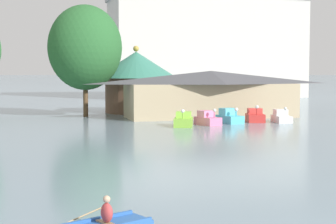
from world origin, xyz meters
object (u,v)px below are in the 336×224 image
object	(u,v)px
pedal_boat_cyan	(229,117)
green_roof_pavilion	(136,78)
pedal_boat_lime	(183,120)
pedal_boat_red	(255,116)
boathouse	(211,93)
shoreline_tree_mid	(85,48)
pedal_boat_white	(281,117)
background_building_block	(206,47)
pedal_boat_pink	(207,119)

from	to	relation	value
pedal_boat_cyan	green_roof_pavilion	size ratio (longest dim) A/B	0.30
pedal_boat_lime	pedal_boat_red	world-z (taller)	pedal_boat_red
pedal_boat_lime	pedal_boat_red	xyz separation A→B (m)	(8.04, 2.32, 0.01)
pedal_boat_lime	pedal_boat_red	size ratio (longest dim) A/B	1.24
boathouse	shoreline_tree_mid	world-z (taller)	shoreline_tree_mid
pedal_boat_white	boathouse	bearing A→B (deg)	-137.60
pedal_boat_red	background_building_block	distance (m)	53.07
green_roof_pavilion	pedal_boat_pink	bearing A→B (deg)	-78.52
pedal_boat_lime	pedal_boat_red	bearing A→B (deg)	125.80
background_building_block	shoreline_tree_mid	bearing A→B (deg)	-124.68
pedal_boat_pink	pedal_boat_red	size ratio (longest dim) A/B	1.08
pedal_boat_pink	pedal_boat_cyan	bearing A→B (deg)	95.32
pedal_boat_cyan	background_building_block	size ratio (longest dim) A/B	0.08
green_roof_pavilion	background_building_block	world-z (taller)	background_building_block
pedal_boat_lime	pedal_boat_pink	size ratio (longest dim) A/B	1.14
pedal_boat_pink	pedal_boat_white	distance (m)	7.89
pedal_boat_red	boathouse	bearing A→B (deg)	-144.75
pedal_boat_cyan	shoreline_tree_mid	world-z (taller)	shoreline_tree_mid
pedal_boat_lime	boathouse	size ratio (longest dim) A/B	0.16
pedal_boat_pink	pedal_boat_lime	bearing A→B (deg)	-92.86
green_roof_pavilion	shoreline_tree_mid	bearing A→B (deg)	-146.24
pedal_boat_red	background_building_block	bearing A→B (deg)	-179.79
pedal_boat_pink	boathouse	distance (m)	8.63
pedal_boat_red	pedal_boat_white	bearing A→B (deg)	81.60
pedal_boat_pink	pedal_boat_red	distance (m)	5.74
pedal_boat_white	shoreline_tree_mid	distance (m)	22.40
shoreline_tree_mid	boathouse	bearing A→B (deg)	-18.89
pedal_boat_pink	background_building_block	bearing A→B (deg)	142.38
pedal_boat_cyan	background_building_block	world-z (taller)	background_building_block
pedal_boat_lime	pedal_boat_white	distance (m)	10.48
boathouse	pedal_boat_red	bearing A→B (deg)	-68.59
boathouse	pedal_boat_pink	bearing A→B (deg)	-111.65
pedal_boat_lime	green_roof_pavilion	distance (m)	17.76
green_roof_pavilion	shoreline_tree_mid	xyz separation A→B (m)	(-6.57, -4.39, 3.35)
pedal_boat_white	background_building_block	distance (m)	53.51
boathouse	green_roof_pavilion	size ratio (longest dim) A/B	1.95
pedal_boat_pink	background_building_block	distance (m)	56.10
pedal_boat_pink	boathouse	world-z (taller)	boathouse
pedal_boat_white	shoreline_tree_mid	world-z (taller)	shoreline_tree_mid
green_roof_pavilion	background_building_block	bearing A→B (deg)	59.32
pedal_boat_lime	background_building_block	distance (m)	57.62
boathouse	green_roof_pavilion	bearing A→B (deg)	126.15
boathouse	pedal_boat_lime	bearing A→B (deg)	-123.44
pedal_boat_pink	shoreline_tree_mid	distance (m)	17.27
pedal_boat_pink	background_building_block	xyz separation A→B (m)	(17.83, 52.38, 9.27)
pedal_boat_cyan	boathouse	world-z (taller)	boathouse
pedal_boat_pink	background_building_block	size ratio (longest dim) A/B	0.07
pedal_boat_white	boathouse	xyz separation A→B (m)	(-4.77, 7.14, 2.14)
pedal_boat_pink	pedal_boat_cyan	size ratio (longest dim) A/B	0.94
boathouse	background_building_block	world-z (taller)	background_building_block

